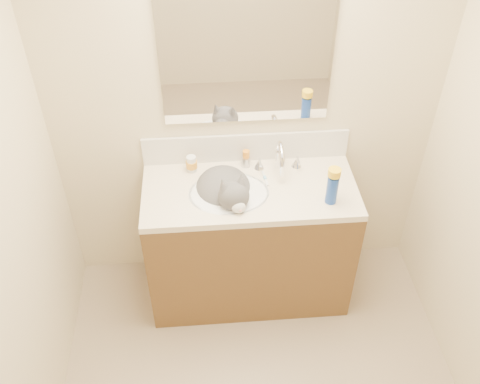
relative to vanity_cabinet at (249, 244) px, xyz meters
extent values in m
cube|color=beige|center=(0.00, 0.28, 0.84)|extent=(2.20, 0.04, 2.50)
cube|color=brown|center=(0.00, 0.00, 0.00)|extent=(1.20, 0.55, 0.82)
cube|color=beige|center=(0.00, 0.00, 0.43)|extent=(1.20, 0.55, 0.04)
ellipsoid|color=white|center=(-0.12, -0.03, 0.38)|extent=(0.45, 0.36, 0.14)
cylinder|color=silver|center=(0.18, 0.18, 0.51)|extent=(0.04, 0.04, 0.11)
torus|color=silver|center=(0.18, 0.12, 0.56)|extent=(0.03, 0.20, 0.20)
cylinder|color=silver|center=(0.18, 0.04, 0.53)|extent=(0.03, 0.03, 0.06)
cone|color=silver|center=(0.07, 0.18, 0.48)|extent=(0.06, 0.06, 0.06)
cone|color=silver|center=(0.29, 0.18, 0.48)|extent=(0.06, 0.06, 0.06)
ellipsoid|color=#4D4A4D|center=(-0.15, 0.03, 0.41)|extent=(0.41, 0.44, 0.24)
ellipsoid|color=#4D4A4D|center=(-0.10, -0.12, 0.51)|extent=(0.21, 0.20, 0.16)
ellipsoid|color=#4D4A4D|center=(-0.12, -0.05, 0.47)|extent=(0.15, 0.15, 0.15)
cone|color=#4D4A4D|center=(-0.15, -0.12, 0.58)|extent=(0.10, 0.10, 0.10)
cone|color=#4D4A4D|center=(-0.06, -0.09, 0.58)|extent=(0.09, 0.10, 0.10)
ellipsoid|color=silver|center=(-0.08, -0.19, 0.49)|extent=(0.09, 0.08, 0.07)
ellipsoid|color=silver|center=(-0.11, -0.08, 0.42)|extent=(0.14, 0.11, 0.14)
sphere|color=#F0A49B|center=(-0.07, -0.22, 0.49)|extent=(0.02, 0.02, 0.02)
cylinder|color=#4D4A4D|center=(0.00, 0.06, 0.34)|extent=(0.17, 0.23, 0.05)
cube|color=silver|center=(0.00, 0.26, 0.54)|extent=(1.20, 0.02, 0.18)
cube|color=white|center=(0.00, 0.26, 1.13)|extent=(0.90, 0.02, 0.80)
cylinder|color=white|center=(-0.32, 0.19, 0.50)|extent=(0.06, 0.06, 0.10)
cylinder|color=orange|center=(-0.32, 0.19, 0.50)|extent=(0.07, 0.07, 0.04)
cylinder|color=#B7B7BC|center=(-0.01, 0.20, 0.48)|extent=(0.07, 0.07, 0.06)
cylinder|color=orange|center=(0.00, 0.21, 0.50)|extent=(0.05, 0.05, 0.10)
cube|color=white|center=(0.09, 0.07, 0.45)|extent=(0.03, 0.13, 0.01)
cube|color=#70BAEE|center=(0.09, 0.07, 0.46)|extent=(0.02, 0.03, 0.01)
cylinder|color=#163C9F|center=(0.42, -0.14, 0.53)|extent=(0.06, 0.06, 0.17)
cylinder|color=yellow|center=(0.42, -0.14, 0.65)|extent=(0.07, 0.07, 0.04)
camera|label=1|loc=(-0.24, -2.25, 2.38)|focal=40.00mm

